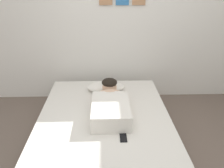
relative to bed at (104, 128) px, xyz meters
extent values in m
plane|color=#66564C|center=(0.28, -0.43, -0.18)|extent=(12.36, 12.36, 0.00)
cube|color=silver|center=(0.28, 1.27, 1.07)|extent=(4.18, 0.10, 2.50)
cube|color=#726051|center=(0.00, 0.00, -0.11)|extent=(1.54, 2.08, 0.13)
cube|color=silver|center=(0.00, 0.00, 0.07)|extent=(1.50, 2.01, 0.22)
ellipsoid|color=white|center=(0.03, 0.66, 0.24)|extent=(0.52, 0.32, 0.11)
cube|color=silver|center=(0.07, -0.07, 0.27)|extent=(0.42, 0.64, 0.18)
ellipsoid|color=#D8AD8E|center=(0.07, 0.27, 0.29)|extent=(0.32, 0.20, 0.16)
sphere|color=#D8AD8E|center=(0.07, 0.43, 0.33)|extent=(0.19, 0.19, 0.19)
ellipsoid|color=black|center=(0.07, 0.43, 0.40)|extent=(0.20, 0.20, 0.10)
cylinder|color=#D8AD8E|center=(-0.03, 0.41, 0.26)|extent=(0.23, 0.07, 0.14)
cylinder|color=#D8AD8E|center=(0.17, 0.41, 0.26)|extent=(0.23, 0.07, 0.14)
cylinder|color=white|center=(0.20, 0.36, 0.22)|extent=(0.09, 0.09, 0.07)
torus|color=white|center=(0.26, 0.36, 0.22)|extent=(0.05, 0.01, 0.05)
cube|color=black|center=(0.19, -0.46, 0.19)|extent=(0.07, 0.14, 0.01)
camera|label=1|loc=(0.01, -2.41, 1.62)|focal=38.59mm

